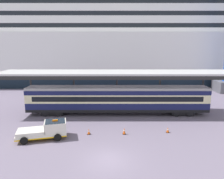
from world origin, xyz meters
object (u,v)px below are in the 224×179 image
object	(u,v)px
traffic_cone_mid	(124,131)
traffic_cone_far	(88,132)
service_truck	(46,130)
cruise_ship	(158,41)
traffic_cone_near	(167,130)
train_carriage	(117,99)

from	to	relation	value
traffic_cone_mid	traffic_cone_far	world-z (taller)	traffic_cone_mid
traffic_cone_mid	service_truck	bearing A→B (deg)	-173.04
cruise_ship	traffic_cone_mid	bearing A→B (deg)	-106.94
cruise_ship	traffic_cone_near	bearing A→B (deg)	-99.76
cruise_ship	train_carriage	world-z (taller)	cruise_ship
cruise_ship	train_carriage	xyz separation A→B (m)	(-12.12, -30.54, -8.77)
train_carriage	traffic_cone_far	bearing A→B (deg)	-115.21
traffic_cone_near	train_carriage	bearing A→B (deg)	130.18
cruise_ship	traffic_cone_near	xyz separation A→B (m)	(-6.42, -37.30, -10.78)
traffic_cone_far	cruise_ship	bearing A→B (deg)	67.66
train_carriage	traffic_cone_mid	size ratio (longest dim) A/B	32.90
cruise_ship	traffic_cone_far	xyz separation A→B (m)	(-15.54, -37.81, -10.76)
service_truck	traffic_cone_mid	bearing A→B (deg)	6.96
cruise_ship	service_truck	size ratio (longest dim) A/B	25.51
traffic_cone_mid	train_carriage	bearing A→B (deg)	94.77
cruise_ship	traffic_cone_far	distance (m)	42.27
traffic_cone_near	traffic_cone_far	world-z (taller)	traffic_cone_far
cruise_ship	train_carriage	size ratio (longest dim) A/B	5.43
train_carriage	traffic_cone_near	bearing A→B (deg)	-49.82
service_truck	traffic_cone_far	world-z (taller)	service_truck
cruise_ship	traffic_cone_far	world-z (taller)	cruise_ship
traffic_cone_mid	cruise_ship	bearing A→B (deg)	73.06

